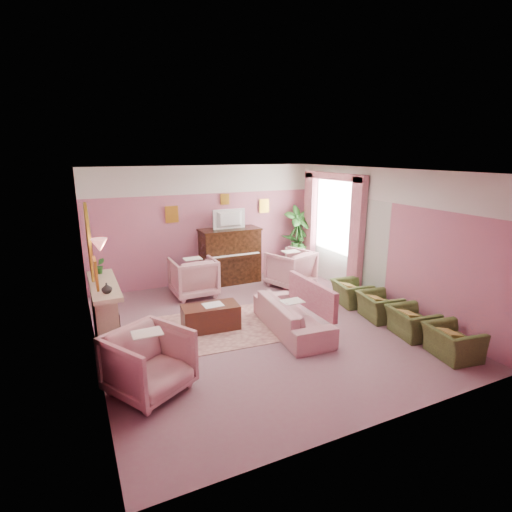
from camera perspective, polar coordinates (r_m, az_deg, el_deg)
name	(u,v)px	position (r m, az deg, el deg)	size (l,w,h in m)	color
floor	(260,327)	(7.38, 0.50, -10.16)	(5.50, 6.00, 0.01)	#855D69
ceiling	(260,171)	(6.71, 0.56, 12.10)	(5.50, 6.00, 0.01)	white
wall_back	(205,225)	(9.64, -7.27, 4.39)	(5.50, 0.02, 2.80)	#945C7E
wall_front	(381,315)	(4.54, 17.40, -8.03)	(5.50, 0.02, 2.80)	#945C7E
wall_left	(89,273)	(6.27, -22.75, -2.24)	(0.02, 6.00, 2.80)	#945C7E
wall_right	(382,239)	(8.45, 17.59, 2.36)	(0.02, 6.00, 2.80)	#945C7E
picture_rail_band	(204,180)	(9.50, -7.46, 10.76)	(5.50, 0.01, 0.65)	silver
stripe_panel	(341,242)	(9.48, 12.08, 1.99)	(0.01, 3.00, 2.15)	#B5BEB2
fireplace_surround	(105,320)	(6.74, -20.76, -8.57)	(0.30, 1.40, 1.10)	#BDAF8C
fireplace_inset	(113,328)	(6.81, -19.80, -9.63)	(0.18, 0.72, 0.68)	black
fire_ember	(116,338)	(6.88, -19.34, -10.96)	(0.06, 0.54, 0.10)	orange
mantel_shelf	(104,285)	(6.55, -20.95, -3.94)	(0.40, 1.55, 0.07)	#BDAF8C
hearth	(121,349)	(6.98, -18.69, -12.44)	(0.55, 1.50, 0.02)	#BDAF8C
mirror_frame	(89,243)	(6.37, -22.75, 1.74)	(0.04, 0.72, 1.20)	gold
mirror_glass	(91,243)	(6.37, -22.53, 1.76)	(0.01, 0.60, 1.06)	silver
sconce_shade	(99,245)	(5.31, -21.46, 1.47)	(0.20, 0.20, 0.16)	#FF8E80
piano	(230,256)	(9.68, -3.72, -0.04)	(1.40, 0.60, 1.30)	black
piano_keyshelf	(236,257)	(9.34, -2.93, -0.12)	(1.30, 0.12, 0.06)	black
piano_keys	(236,255)	(9.33, -2.94, 0.12)	(1.20, 0.08, 0.02)	white
piano_top	(230,230)	(9.53, -3.78, 3.80)	(1.45, 0.65, 0.04)	black
television	(230,218)	(9.43, -3.70, 5.48)	(0.80, 0.12, 0.48)	black
print_back_left	(172,214)	(9.34, -11.94, 5.85)	(0.30, 0.03, 0.38)	gold
print_back_right	(264,206)	(10.13, 1.16, 7.16)	(0.26, 0.03, 0.34)	gold
print_back_mid	(225,199)	(9.68, -4.47, 8.09)	(0.22, 0.03, 0.26)	gold
print_left_wall	(96,274)	(5.03, -21.90, -2.34)	(0.03, 0.28, 0.36)	gold
window_blind	(335,214)	(9.54, 11.21, 5.94)	(0.03, 1.40, 1.80)	silver
curtain_left	(357,238)	(8.85, 14.17, 2.47)	(0.16, 0.34, 2.60)	#AC5E70
curtain_right	(310,225)	(10.31, 7.72, 4.46)	(0.16, 0.34, 2.60)	#AC5E70
pelmet	(334,176)	(9.41, 11.07, 11.10)	(0.16, 2.20, 0.16)	#AC5E70
mantel_plant	(100,266)	(7.03, -21.38, -1.29)	(0.16, 0.16, 0.28)	#246421
mantel_vase	(107,288)	(6.04, -20.55, -4.33)	(0.16, 0.16, 0.16)	silver
area_rug	(217,328)	(7.37, -5.56, -10.22)	(2.50, 1.80, 0.01)	tan
coffee_table	(211,317)	(7.29, -6.50, -8.68)	(1.00, 0.50, 0.45)	#421F15
table_paper	(213,305)	(7.21, -6.17, -6.94)	(0.35, 0.28, 0.01)	white
sofa	(292,310)	(7.15, 5.17, -7.67)	(0.64, 1.93, 0.78)	#C78F94
sofa_throw	(312,295)	(7.27, 7.94, -5.59)	(0.10, 1.46, 0.54)	#AC5E70
floral_armchair_left	(193,275)	(8.89, -8.94, -2.68)	(0.92, 0.92, 0.96)	#C78F94
floral_armchair_right	(290,267)	(9.43, 4.95, -1.54)	(0.92, 0.92, 0.96)	#C78F94
floral_armchair_front	(149,359)	(5.55, -15.05, -14.05)	(0.92, 0.92, 0.96)	#C78F94
olive_chair_a	(453,337)	(6.98, 26.31, -10.37)	(0.53, 0.76, 0.65)	#475728
olive_chair_b	(412,318)	(7.46, 21.40, -8.24)	(0.53, 0.76, 0.65)	#475728
olive_chair_c	(379,302)	(7.99, 17.16, -6.33)	(0.53, 0.76, 0.65)	#475728
olive_chair_d	(352,289)	(8.57, 13.49, -4.64)	(0.53, 0.76, 0.65)	#475728
side_table	(295,261)	(10.43, 5.56, -0.70)	(0.52, 0.52, 0.70)	white
side_plant_big	(295,241)	(10.31, 5.63, 2.09)	(0.30, 0.30, 0.34)	#246421
side_plant_small	(301,243)	(10.29, 6.49, 1.87)	(0.16, 0.16, 0.28)	#246421
palm_pot	(297,267)	(10.56, 5.88, -1.53)	(0.34, 0.34, 0.34)	#AD3E31
palm_plant	(298,234)	(10.35, 6.01, 3.21)	(0.76, 0.76, 1.44)	#246421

